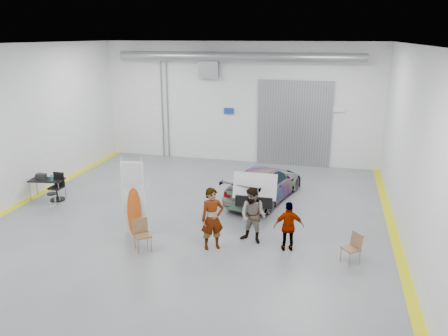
% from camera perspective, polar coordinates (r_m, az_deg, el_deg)
% --- Properties ---
extents(ground, '(16.00, 16.00, 0.00)m').
position_cam_1_polar(ground, '(15.48, -4.55, -6.98)').
color(ground, slate).
rests_on(ground, ground).
extents(room_shell, '(14.02, 16.18, 6.01)m').
position_cam_1_polar(room_shell, '(16.35, -1.57, 9.26)').
color(room_shell, silver).
rests_on(room_shell, ground).
extents(sedan_car, '(2.94, 4.85, 1.31)m').
position_cam_1_polar(sedan_car, '(17.34, 5.26, -2.00)').
color(sedan_car, silver).
rests_on(sedan_car, ground).
extents(person_a, '(0.85, 0.76, 1.94)m').
position_cam_1_polar(person_a, '(13.23, -1.54, -6.64)').
color(person_a, '#906A4E').
rests_on(person_a, ground).
extents(person_b, '(1.03, 0.89, 1.80)m').
position_cam_1_polar(person_b, '(13.67, 3.81, -6.21)').
color(person_b, slate).
rests_on(person_b, ground).
extents(person_c, '(0.97, 0.58, 1.56)m').
position_cam_1_polar(person_c, '(13.33, 8.46, -7.57)').
color(person_c, '#9C5C34').
rests_on(person_c, ground).
extents(surfboard_display, '(0.75, 0.28, 2.67)m').
position_cam_1_polar(surfboard_display, '(14.31, -11.81, -4.68)').
color(surfboard_display, white).
rests_on(surfboard_display, ground).
extents(folding_chair_near, '(0.63, 0.71, 0.96)m').
position_cam_1_polar(folding_chair_near, '(13.61, -10.52, -9.37)').
color(folding_chair_near, brown).
rests_on(folding_chair_near, ground).
extents(folding_chair_far, '(0.59, 0.68, 0.90)m').
position_cam_1_polar(folding_chair_far, '(13.19, 16.16, -10.77)').
color(folding_chair_far, brown).
rests_on(folding_chair_far, ground).
extents(shop_stool, '(0.35, 0.35, 0.68)m').
position_cam_1_polar(shop_stool, '(17.47, -21.49, -4.12)').
color(shop_stool, black).
rests_on(shop_stool, ground).
extents(work_table, '(1.39, 0.84, 1.06)m').
position_cam_1_polar(work_table, '(18.62, -22.32, -1.37)').
color(work_table, gray).
rests_on(work_table, ground).
extents(office_chair, '(0.58, 0.58, 1.08)m').
position_cam_1_polar(office_chair, '(18.45, -20.92, -2.51)').
color(office_chair, black).
rests_on(office_chair, ground).
extents(trunk_lid, '(1.53, 0.93, 0.04)m').
position_cam_1_polar(trunk_lid, '(15.24, 4.12, -1.98)').
color(trunk_lid, silver).
rests_on(trunk_lid, sedan_car).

